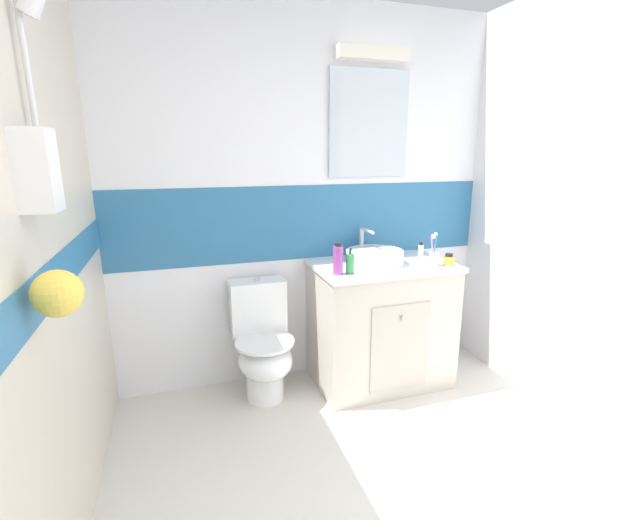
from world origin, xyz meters
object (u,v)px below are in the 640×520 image
(mouthwash_bottle, at_px, (338,259))
(sink_basin, at_px, (374,256))
(toothbrush_cup, at_px, (434,257))
(toothpaste_tube_upright, at_px, (420,256))
(toilet, at_px, (263,345))
(hair_gel_jar, at_px, (449,260))
(soap_dispenser, at_px, (350,264))

(mouthwash_bottle, bearing_deg, sink_basin, 28.08)
(toothbrush_cup, relative_size, toothpaste_tube_upright, 1.30)
(toilet, relative_size, toothpaste_tube_upright, 4.66)
(toothbrush_cup, bearing_deg, hair_gel_jar, -11.67)
(sink_basin, xyz_separation_m, soap_dispenser, (-0.25, -0.18, 0.01))
(toothpaste_tube_upright, bearing_deg, toothbrush_cup, 6.57)
(toilet, bearing_deg, sink_basin, -2.45)
(sink_basin, bearing_deg, hair_gel_jar, -24.21)
(mouthwash_bottle, bearing_deg, toothpaste_tube_upright, -1.74)
(toilet, height_order, hair_gel_jar, hair_gel_jar)
(hair_gel_jar, bearing_deg, toothbrush_cup, 168.33)
(hair_gel_jar, relative_size, toothpaste_tube_upright, 0.47)
(toothpaste_tube_upright, bearing_deg, mouthwash_bottle, 178.26)
(toothbrush_cup, xyz_separation_m, soap_dispenser, (-0.58, -0.00, 0.01))
(toothbrush_cup, bearing_deg, mouthwash_bottle, 179.61)
(soap_dispenser, bearing_deg, mouthwash_bottle, 174.25)
(toothpaste_tube_upright, bearing_deg, sink_basin, 140.78)
(soap_dispenser, bearing_deg, toilet, 157.48)
(soap_dispenser, distance_m, hair_gel_jar, 0.68)
(sink_basin, distance_m, hair_gel_jar, 0.48)
(toothbrush_cup, relative_size, hair_gel_jar, 2.78)
(sink_basin, height_order, hair_gel_jar, sink_basin)
(hair_gel_jar, xyz_separation_m, mouthwash_bottle, (-0.76, 0.02, 0.06))
(sink_basin, bearing_deg, toilet, 177.55)
(toothpaste_tube_upright, bearing_deg, toilet, 167.40)
(hair_gel_jar, bearing_deg, toilet, 169.14)
(soap_dispenser, bearing_deg, toothbrush_cup, 0.31)
(hair_gel_jar, bearing_deg, soap_dispenser, 178.54)
(mouthwash_bottle, bearing_deg, toilet, 154.87)
(toothpaste_tube_upright, distance_m, mouthwash_bottle, 0.55)
(sink_basin, distance_m, toilet, 0.93)
(hair_gel_jar, height_order, toothpaste_tube_upright, toothpaste_tube_upright)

